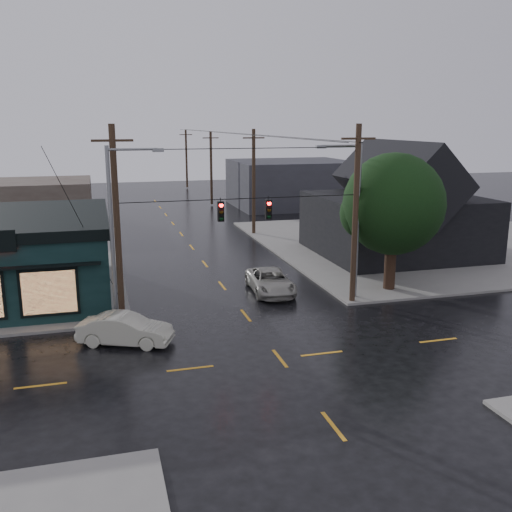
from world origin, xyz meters
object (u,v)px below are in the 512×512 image
object	(u,v)px
utility_pole_nw	(123,323)
sedan_cream	(125,330)
utility_pole_ne	(352,303)
corner_tree	(393,204)
suv_silver	(270,281)

from	to	relation	value
utility_pole_nw	sedan_cream	distance (m)	3.02
sedan_cream	utility_pole_ne	bearing A→B (deg)	-54.27
corner_tree	suv_silver	bearing A→B (deg)	167.55
corner_tree	suv_silver	world-z (taller)	corner_tree
sedan_cream	corner_tree	bearing A→B (deg)	-51.22
utility_pole_nw	sedan_cream	bearing A→B (deg)	-89.74
corner_tree	sedan_cream	world-z (taller)	corner_tree
utility_pole_ne	sedan_cream	size ratio (longest dim) A/B	2.31
corner_tree	suv_silver	xyz separation A→B (m)	(-7.22, 1.59, -4.69)
suv_silver	sedan_cream	bearing A→B (deg)	-142.25
suv_silver	utility_pole_nw	bearing A→B (deg)	-156.90
sedan_cream	suv_silver	bearing A→B (deg)	-32.57
utility_pole_nw	suv_silver	world-z (taller)	utility_pole_nw
utility_pole_ne	sedan_cream	bearing A→B (deg)	-167.26
utility_pole_nw	utility_pole_ne	size ratio (longest dim) A/B	1.00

